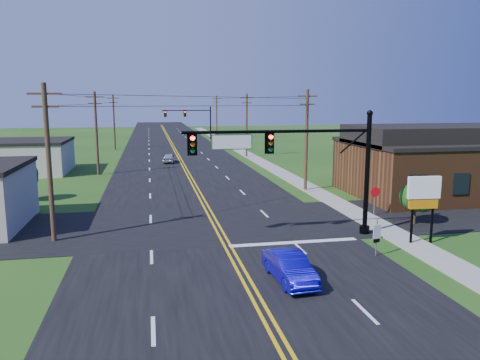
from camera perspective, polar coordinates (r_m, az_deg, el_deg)
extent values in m
plane|color=#164112|center=(19.76, 1.46, -14.33)|extent=(260.00, 260.00, 0.00)
cube|color=black|center=(68.20, -7.64, 2.84)|extent=(16.00, 220.00, 0.04)
cube|color=black|center=(30.93, -3.36, -5.36)|extent=(70.00, 10.00, 0.04)
cube|color=gray|center=(59.93, 3.02, 2.00)|extent=(2.00, 160.00, 0.08)
cylinder|color=black|center=(28.94, 15.22, 0.52)|extent=(0.28, 0.28, 7.20)
cylinder|color=black|center=(29.64, 14.93, -5.88)|extent=(0.60, 0.60, 0.50)
sphere|color=black|center=(28.61, 15.55, 7.86)|extent=(0.36, 0.36, 0.36)
cylinder|color=black|center=(26.67, 4.76, 5.91)|extent=(11.00, 0.18, 0.18)
cube|color=#055E1F|center=(26.11, -0.99, 4.65)|extent=(2.30, 0.06, 0.85)
cylinder|color=black|center=(98.54, -3.61, 7.08)|extent=(0.28, 0.28, 7.20)
cylinder|color=black|center=(98.75, -3.59, 5.14)|extent=(0.60, 0.60, 0.50)
sphere|color=black|center=(98.44, -3.63, 9.23)|extent=(0.36, 0.36, 0.36)
cylinder|color=black|center=(97.94, -6.56, 8.42)|extent=(10.00, 0.18, 0.18)
cube|color=#055E1F|center=(97.76, -8.44, 8.06)|extent=(2.30, 0.06, 0.85)
cube|color=brown|center=(43.30, 22.66, 1.18)|extent=(14.00, 11.00, 4.40)
cube|color=black|center=(43.05, 22.87, 4.28)|extent=(14.20, 11.20, 0.30)
cube|color=#BBB7A0|center=(57.97, -26.03, 2.42)|extent=(12.00, 9.00, 3.40)
cube|color=black|center=(57.80, -26.17, 4.24)|extent=(12.20, 9.20, 0.30)
cylinder|color=#3E2B1C|center=(28.39, -22.25, 1.80)|extent=(0.28, 0.28, 9.00)
cube|color=#3E2B1C|center=(28.18, -22.76, 9.68)|extent=(1.80, 0.12, 0.12)
cube|color=#3E2B1C|center=(28.18, -22.67, 8.26)|extent=(1.40, 0.12, 0.12)
cylinder|color=#3E2B1C|center=(53.03, -17.10, 5.43)|extent=(0.28, 0.28, 9.00)
cube|color=#3E2B1C|center=(52.91, -17.31, 9.64)|extent=(1.80, 0.12, 0.12)
cube|color=#3E2B1C|center=(52.91, -17.27, 8.89)|extent=(1.40, 0.12, 0.12)
cylinder|color=#3E2B1C|center=(79.89, -15.11, 6.81)|extent=(0.28, 0.28, 9.00)
cube|color=#3E2B1C|center=(79.81, -15.24, 9.61)|extent=(1.80, 0.12, 0.12)
cube|color=#3E2B1C|center=(79.81, -15.21, 9.10)|extent=(1.40, 0.12, 0.12)
cylinder|color=#3E2B1C|center=(42.08, 8.10, 4.76)|extent=(0.28, 0.28, 9.00)
cube|color=#3E2B1C|center=(41.93, 8.23, 10.08)|extent=(1.80, 0.12, 0.12)
cube|color=#3E2B1C|center=(41.93, 8.20, 9.12)|extent=(1.40, 0.12, 0.12)
cylinder|color=#3E2B1C|center=(67.13, 0.81, 6.66)|extent=(0.28, 0.28, 9.00)
cube|color=#3E2B1C|center=(67.04, 0.82, 9.99)|extent=(1.80, 0.12, 0.12)
cube|color=#3E2B1C|center=(67.04, 0.81, 9.39)|extent=(1.40, 0.12, 0.12)
cylinder|color=#3E2B1C|center=(96.66, -2.87, 7.57)|extent=(0.28, 0.28, 9.00)
cube|color=#3E2B1C|center=(96.60, -2.89, 9.88)|extent=(1.80, 0.12, 0.12)
cube|color=#3E2B1C|center=(96.60, -2.88, 9.47)|extent=(1.40, 0.12, 0.12)
cylinder|color=#3E2B1C|center=(48.48, 13.39, 0.98)|extent=(0.24, 0.24, 1.85)
sphere|color=#193A0E|center=(48.26, 13.47, 2.95)|extent=(3.00, 3.00, 3.00)
cylinder|color=#3E2B1C|center=(32.80, 20.45, -3.94)|extent=(0.24, 0.24, 1.32)
sphere|color=#193A0E|center=(32.56, 20.57, -1.88)|extent=(2.00, 2.00, 2.00)
cylinder|color=#3E2B1C|center=(41.52, -24.87, -1.31)|extent=(0.24, 0.24, 1.54)
sphere|color=#193A0E|center=(41.30, -25.01, 0.60)|extent=(2.40, 2.40, 2.40)
imported|color=#0D07A4|center=(21.36, 6.05, -10.60)|extent=(1.66, 4.04, 1.30)
imported|color=silver|center=(61.58, -8.61, 2.65)|extent=(2.00, 3.80, 1.23)
cylinder|color=slate|center=(25.43, 16.30, -6.80)|extent=(0.08, 0.08, 1.98)
cube|color=white|center=(25.25, 16.40, -5.54)|extent=(0.49, 0.16, 0.27)
cube|color=white|center=(25.35, 16.36, -6.33)|extent=(0.49, 0.16, 0.50)
cube|color=black|center=(25.44, 16.32, -7.11)|extent=(0.40, 0.13, 0.20)
cylinder|color=slate|center=(34.10, 16.07, -2.65)|extent=(0.07, 0.07, 1.96)
cylinder|color=#BA0A11|center=(33.93, 16.15, -1.43)|extent=(0.75, 0.04, 0.75)
cylinder|color=black|center=(28.00, 20.29, -3.64)|extent=(0.15, 0.15, 3.76)
cylinder|color=black|center=(28.66, 22.43, -3.47)|extent=(0.15, 0.15, 3.76)
cube|color=white|center=(28.06, 21.54, -0.85)|extent=(1.89, 0.37, 1.25)
cube|color=#CC720C|center=(28.24, 21.42, -2.73)|extent=(1.68, 0.33, 0.52)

